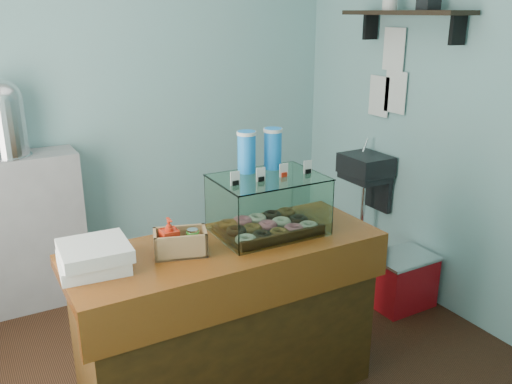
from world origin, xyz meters
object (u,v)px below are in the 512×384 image
counter (229,321)px  red_cooler (402,280)px  display_case (266,200)px  coffee_urn (5,117)px

counter → red_cooler: size_ratio=3.64×
red_cooler → display_case: bearing=-172.0°
red_cooler → coffee_urn: bearing=150.1°
coffee_urn → red_cooler: (2.31, -1.31, -1.17)m
counter → red_cooler: 1.54m
display_case → red_cooler: (1.23, 0.18, -0.87)m
counter → coffee_urn: 1.98m
counter → display_case: size_ratio=2.84×
display_case → red_cooler: size_ratio=1.28×
coffee_urn → red_cooler: 2.90m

